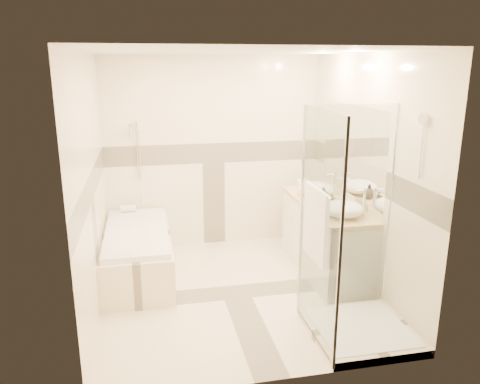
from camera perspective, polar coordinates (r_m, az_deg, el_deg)
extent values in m
cube|color=beige|center=(5.17, -0.54, -12.13)|extent=(2.80, 3.00, 0.01)
cube|color=white|center=(4.59, -0.62, 16.87)|extent=(2.80, 3.00, 0.01)
cube|color=beige|center=(6.18, -3.27, 4.76)|extent=(2.80, 0.01, 2.50)
cube|color=beige|center=(3.33, 4.44, -4.60)|extent=(2.80, 0.01, 2.50)
cube|color=beige|center=(4.67, -17.73, 0.59)|extent=(0.01, 3.00, 2.50)
cube|color=beige|center=(5.18, 14.88, 2.19)|extent=(0.01, 3.00, 2.50)
cube|color=white|center=(5.40, 13.46, 4.97)|extent=(0.01, 1.60, 1.00)
cylinder|color=silver|center=(6.06, -12.42, 5.18)|extent=(0.02, 0.02, 0.70)
cube|color=beige|center=(5.58, -12.34, -7.50)|extent=(0.75, 1.70, 0.50)
cube|color=white|center=(5.48, -12.51, -4.80)|extent=(0.69, 1.60, 0.06)
ellipsoid|color=white|center=(5.50, -12.48, -5.29)|extent=(0.56, 1.40, 0.16)
cube|color=white|center=(5.57, 10.33, -5.76)|extent=(0.55, 1.60, 0.80)
cylinder|color=silver|center=(5.07, 9.02, -6.04)|extent=(0.01, 0.24, 0.01)
cylinder|color=silver|center=(5.78, 6.26, -3.24)|extent=(0.01, 0.24, 0.01)
cube|color=#DEB475|center=(5.44, 10.54, -1.57)|extent=(0.57, 1.62, 0.05)
cube|color=beige|center=(4.56, 14.48, -16.11)|extent=(0.90, 0.90, 0.08)
cube|color=white|center=(4.54, 14.52, -15.63)|extent=(0.80, 0.80, 0.01)
cube|color=white|center=(3.96, 9.64, -4.70)|extent=(0.01, 0.90, 2.00)
cube|color=white|center=(4.51, 12.89, -2.36)|extent=(0.90, 0.01, 2.00)
cylinder|color=silver|center=(3.57, 12.15, -7.10)|extent=(0.03, 0.03, 2.00)
cylinder|color=silver|center=(4.35, 7.44, -2.74)|extent=(0.03, 0.03, 2.00)
cylinder|color=silver|center=(4.72, 17.85, -1.95)|extent=(0.03, 0.03, 2.00)
cylinder|color=silver|center=(4.14, 21.42, 8.32)|extent=(0.03, 0.10, 0.10)
cylinder|color=silver|center=(3.84, 9.37, 0.31)|extent=(0.02, 0.60, 0.02)
cube|color=white|center=(3.93, 9.19, -3.92)|extent=(0.04, 0.48, 0.62)
ellipsoid|color=white|center=(5.68, 9.22, 0.38)|extent=(0.42, 0.42, 0.17)
ellipsoid|color=white|center=(4.96, 12.53, -2.01)|extent=(0.42, 0.42, 0.17)
cylinder|color=silver|center=(5.75, 11.34, 0.98)|extent=(0.03, 0.03, 0.27)
cylinder|color=silver|center=(5.70, 10.95, 2.10)|extent=(0.10, 0.02, 0.02)
cylinder|color=silver|center=(5.04, 14.91, -1.19)|extent=(0.03, 0.03, 0.29)
cylinder|color=silver|center=(4.98, 14.47, 0.13)|extent=(0.10, 0.02, 0.02)
imported|color=black|center=(5.25, 11.07, -1.08)|extent=(0.08, 0.08, 0.15)
imported|color=black|center=(5.45, 10.16, -0.28)|extent=(0.16, 0.16, 0.17)
cube|color=white|center=(6.06, 7.86, 0.94)|extent=(0.19, 0.27, 0.08)
cylinder|color=white|center=(6.13, -13.47, -1.98)|extent=(0.19, 0.09, 0.09)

